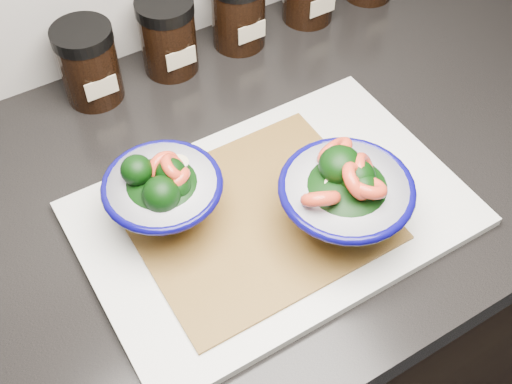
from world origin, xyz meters
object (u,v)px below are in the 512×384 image
cutting_board (274,214)px  spice_jar_b (168,36)px  bowl_left (164,194)px  bowl_right (346,197)px  spice_jar_c (238,11)px  spice_jar_a (89,64)px

cutting_board → spice_jar_b: 0.32m
bowl_left → bowl_right: 0.20m
bowl_right → spice_jar_b: bearing=95.7°
bowl_left → spice_jar_b: (0.13, 0.26, -0.00)m
bowl_left → spice_jar_c: size_ratio=1.21×
bowl_left → spice_jar_b: bearing=63.0°
cutting_board → spice_jar_a: bearing=107.7°
spice_jar_c → bowl_left: bearing=-133.6°
bowl_left → spice_jar_a: 0.26m
spice_jar_c → bowl_right: bearing=-101.9°
bowl_right → spice_jar_c: 0.38m
spice_jar_b → spice_jar_c: bearing=0.0°
spice_jar_c → spice_jar_b: bearing=180.0°
spice_jar_c → cutting_board: bearing=-113.2°
bowl_left → spice_jar_c: (0.25, 0.26, -0.00)m
bowl_right → cutting_board: bearing=133.9°
cutting_board → spice_jar_b: size_ratio=3.98×
cutting_board → spice_jar_b: (0.02, 0.31, 0.05)m
cutting_board → spice_jar_c: (0.13, 0.31, 0.05)m
spice_jar_b → bowl_right: bearing=-84.3°
cutting_board → spice_jar_c: spice_jar_c is taller
cutting_board → spice_jar_c: size_ratio=3.98×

